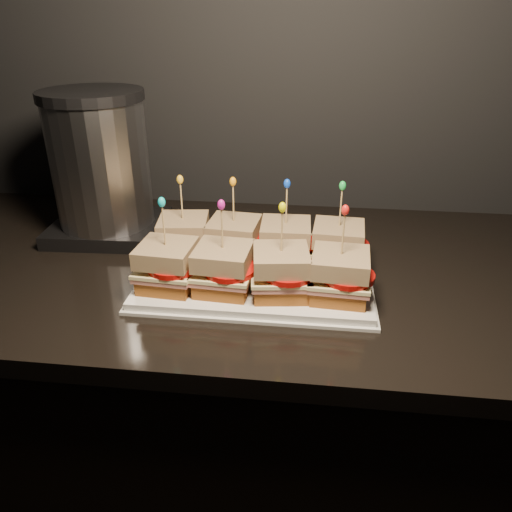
# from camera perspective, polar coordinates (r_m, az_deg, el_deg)

# --- Properties ---
(wall_back) EXTENTS (4.00, 0.04, 2.70)m
(wall_back) POSITION_cam_1_polar(r_m,az_deg,el_deg) (1.21, -7.59, 26.33)
(wall_back) COLOR black
(wall_back) RESTS_ON ground
(cabinet) EXTENTS (2.12, 0.63, 0.87)m
(cabinet) POSITION_cam_1_polar(r_m,az_deg,el_deg) (1.26, 12.23, -20.75)
(cabinet) COLOR black
(cabinet) RESTS_ON ground
(granite_slab) EXTENTS (2.16, 0.67, 0.03)m
(granite_slab) POSITION_cam_1_polar(r_m,az_deg,el_deg) (0.98, 14.75, -2.51)
(granite_slab) COLOR black
(granite_slab) RESTS_ON cabinet
(platter) EXTENTS (0.40, 0.25, 0.02)m
(platter) POSITION_cam_1_polar(r_m,az_deg,el_deg) (0.90, 0.00, -2.62)
(platter) COLOR white
(platter) RESTS_ON granite_slab
(platter_rim) EXTENTS (0.41, 0.26, 0.01)m
(platter_rim) POSITION_cam_1_polar(r_m,az_deg,el_deg) (0.90, 0.00, -2.96)
(platter_rim) COLOR white
(platter_rim) RESTS_ON granite_slab
(sandwich_0_bread_bot) EXTENTS (0.10, 0.10, 0.02)m
(sandwich_0_bread_bot) POSITION_cam_1_polar(r_m,az_deg,el_deg) (0.96, -8.11, 0.66)
(sandwich_0_bread_bot) COLOR brown
(sandwich_0_bread_bot) RESTS_ON platter
(sandwich_0_ham) EXTENTS (0.11, 0.10, 0.01)m
(sandwich_0_ham) POSITION_cam_1_polar(r_m,az_deg,el_deg) (0.96, -8.18, 1.53)
(sandwich_0_ham) COLOR #C36354
(sandwich_0_ham) RESTS_ON sandwich_0_bread_bot
(sandwich_0_cheese) EXTENTS (0.11, 0.11, 0.01)m
(sandwich_0_cheese) POSITION_cam_1_polar(r_m,az_deg,el_deg) (0.95, -8.20, 1.91)
(sandwich_0_cheese) COLOR #F2E69D
(sandwich_0_cheese) RESTS_ON sandwich_0_ham
(sandwich_0_tomato) EXTENTS (0.09, 0.09, 0.01)m
(sandwich_0_tomato) POSITION_cam_1_polar(r_m,az_deg,el_deg) (0.94, -7.61, 2.14)
(sandwich_0_tomato) COLOR #AC0D09
(sandwich_0_tomato) RESTS_ON sandwich_0_cheese
(sandwich_0_bread_top) EXTENTS (0.10, 0.10, 0.03)m
(sandwich_0_bread_top) POSITION_cam_1_polar(r_m,az_deg,el_deg) (0.94, -8.31, 3.42)
(sandwich_0_bread_top) COLOR #552912
(sandwich_0_bread_top) RESTS_ON sandwich_0_tomato
(sandwich_0_pick) EXTENTS (0.00, 0.00, 0.09)m
(sandwich_0_pick) POSITION_cam_1_polar(r_m,az_deg,el_deg) (0.92, -8.49, 5.99)
(sandwich_0_pick) COLOR tan
(sandwich_0_pick) RESTS_ON sandwich_0_bread_top
(sandwich_0_frill) EXTENTS (0.01, 0.01, 0.02)m
(sandwich_0_frill) POSITION_cam_1_polar(r_m,az_deg,el_deg) (0.91, -8.68, 8.64)
(sandwich_0_frill) COLOR yellow
(sandwich_0_frill) RESTS_ON sandwich_0_pick
(sandwich_1_bread_bot) EXTENTS (0.10, 0.10, 0.02)m
(sandwich_1_bread_bot) POSITION_cam_1_polar(r_m,az_deg,el_deg) (0.94, -2.48, 0.37)
(sandwich_1_bread_bot) COLOR brown
(sandwich_1_bread_bot) RESTS_ON platter
(sandwich_1_ham) EXTENTS (0.10, 0.10, 0.01)m
(sandwich_1_ham) POSITION_cam_1_polar(r_m,az_deg,el_deg) (0.94, -2.50, 1.25)
(sandwich_1_ham) COLOR #C36354
(sandwich_1_ham) RESTS_ON sandwich_1_bread_bot
(sandwich_1_cheese) EXTENTS (0.11, 0.10, 0.01)m
(sandwich_1_cheese) POSITION_cam_1_polar(r_m,az_deg,el_deg) (0.93, -2.50, 1.64)
(sandwich_1_cheese) COLOR #F2E69D
(sandwich_1_cheese) RESTS_ON sandwich_1_ham
(sandwich_1_tomato) EXTENTS (0.09, 0.09, 0.01)m
(sandwich_1_tomato) POSITION_cam_1_polar(r_m,az_deg,el_deg) (0.92, -1.84, 1.87)
(sandwich_1_tomato) COLOR #AC0D09
(sandwich_1_tomato) RESTS_ON sandwich_1_cheese
(sandwich_1_bread_top) EXTENTS (0.10, 0.10, 0.03)m
(sandwich_1_bread_top) POSITION_cam_1_polar(r_m,az_deg,el_deg) (0.92, -2.54, 3.17)
(sandwich_1_bread_top) COLOR #552912
(sandwich_1_bread_top) RESTS_ON sandwich_1_tomato
(sandwich_1_pick) EXTENTS (0.00, 0.00, 0.09)m
(sandwich_1_pick) POSITION_cam_1_polar(r_m,az_deg,el_deg) (0.90, -2.60, 5.79)
(sandwich_1_pick) COLOR tan
(sandwich_1_pick) RESTS_ON sandwich_1_bread_top
(sandwich_1_frill) EXTENTS (0.01, 0.01, 0.02)m
(sandwich_1_frill) POSITION_cam_1_polar(r_m,az_deg,el_deg) (0.89, -2.66, 8.50)
(sandwich_1_frill) COLOR orange
(sandwich_1_frill) RESTS_ON sandwich_1_pick
(sandwich_2_bread_bot) EXTENTS (0.09, 0.09, 0.02)m
(sandwich_2_bread_bot) POSITION_cam_1_polar(r_m,az_deg,el_deg) (0.93, 3.33, 0.06)
(sandwich_2_bread_bot) COLOR brown
(sandwich_2_bread_bot) RESTS_ON platter
(sandwich_2_ham) EXTENTS (0.10, 0.10, 0.01)m
(sandwich_2_ham) POSITION_cam_1_polar(r_m,az_deg,el_deg) (0.93, 3.36, 0.95)
(sandwich_2_ham) COLOR #C36354
(sandwich_2_ham) RESTS_ON sandwich_2_bread_bot
(sandwich_2_cheese) EXTENTS (0.10, 0.10, 0.01)m
(sandwich_2_cheese) POSITION_cam_1_polar(r_m,az_deg,el_deg) (0.92, 3.37, 1.34)
(sandwich_2_cheese) COLOR #F2E69D
(sandwich_2_cheese) RESTS_ON sandwich_2_ham
(sandwich_2_tomato) EXTENTS (0.09, 0.09, 0.01)m
(sandwich_2_tomato) POSITION_cam_1_polar(r_m,az_deg,el_deg) (0.91, 4.11, 1.57)
(sandwich_2_tomato) COLOR #AC0D09
(sandwich_2_tomato) RESTS_ON sandwich_2_cheese
(sandwich_2_bread_top) EXTENTS (0.09, 0.09, 0.03)m
(sandwich_2_bread_top) POSITION_cam_1_polar(r_m,az_deg,el_deg) (0.91, 3.41, 2.88)
(sandwich_2_bread_top) COLOR #552912
(sandwich_2_bread_top) RESTS_ON sandwich_2_tomato
(sandwich_2_pick) EXTENTS (0.00, 0.00, 0.09)m
(sandwich_2_pick) POSITION_cam_1_polar(r_m,az_deg,el_deg) (0.90, 3.49, 5.53)
(sandwich_2_pick) COLOR tan
(sandwich_2_pick) RESTS_ON sandwich_2_bread_top
(sandwich_2_frill) EXTENTS (0.01, 0.01, 0.02)m
(sandwich_2_frill) POSITION_cam_1_polar(r_m,az_deg,el_deg) (0.88, 3.57, 8.26)
(sandwich_2_frill) COLOR blue
(sandwich_2_frill) RESTS_ON sandwich_2_pick
(sandwich_3_bread_bot) EXTENTS (0.09, 0.09, 0.02)m
(sandwich_3_bread_bot) POSITION_cam_1_polar(r_m,az_deg,el_deg) (0.93, 9.20, -0.25)
(sandwich_3_bread_bot) COLOR brown
(sandwich_3_bread_bot) RESTS_ON platter
(sandwich_3_ham) EXTENTS (0.10, 0.10, 0.01)m
(sandwich_3_ham) POSITION_cam_1_polar(r_m,az_deg,el_deg) (0.93, 9.27, 0.64)
(sandwich_3_ham) COLOR #C36354
(sandwich_3_ham) RESTS_ON sandwich_3_bread_bot
(sandwich_3_cheese) EXTENTS (0.10, 0.10, 0.01)m
(sandwich_3_cheese) POSITION_cam_1_polar(r_m,az_deg,el_deg) (0.92, 9.30, 1.03)
(sandwich_3_cheese) COLOR #F2E69D
(sandwich_3_cheese) RESTS_ON sandwich_3_ham
(sandwich_3_tomato) EXTENTS (0.09, 0.09, 0.01)m
(sandwich_3_tomato) POSITION_cam_1_polar(r_m,az_deg,el_deg) (0.92, 10.09, 1.25)
(sandwich_3_tomato) COLOR #AC0D09
(sandwich_3_tomato) RESTS_ON sandwich_3_cheese
(sandwich_3_bread_top) EXTENTS (0.09, 0.09, 0.03)m
(sandwich_3_bread_top) POSITION_cam_1_polar(r_m,az_deg,el_deg) (0.91, 9.42, 2.56)
(sandwich_3_bread_top) COLOR #552912
(sandwich_3_bread_top) RESTS_ON sandwich_3_tomato
(sandwich_3_pick) EXTENTS (0.00, 0.00, 0.09)m
(sandwich_3_pick) POSITION_cam_1_polar(r_m,az_deg,el_deg) (0.90, 9.64, 5.20)
(sandwich_3_pick) COLOR tan
(sandwich_3_pick) RESTS_ON sandwich_3_bread_top
(sandwich_3_frill) EXTENTS (0.01, 0.01, 0.02)m
(sandwich_3_frill) POSITION_cam_1_polar(r_m,az_deg,el_deg) (0.88, 9.86, 7.93)
(sandwich_3_frill) COLOR green
(sandwich_3_frill) RESTS_ON sandwich_3_pick
(sandwich_4_bread_bot) EXTENTS (0.09, 0.09, 0.02)m
(sandwich_4_bread_bot) POSITION_cam_1_polar(r_m,az_deg,el_deg) (0.86, -9.95, -2.66)
(sandwich_4_bread_bot) COLOR brown
(sandwich_4_bread_bot) RESTS_ON platter
(sandwich_4_ham) EXTENTS (0.10, 0.10, 0.01)m
(sandwich_4_ham) POSITION_cam_1_polar(r_m,az_deg,el_deg) (0.86, -10.04, -1.72)
(sandwich_4_ham) COLOR #C36354
(sandwich_4_ham) RESTS_ON sandwich_4_bread_bot
(sandwich_4_cheese) EXTENTS (0.10, 0.10, 0.01)m
(sandwich_4_cheese) POSITION_cam_1_polar(r_m,az_deg,el_deg) (0.85, -10.08, -1.31)
(sandwich_4_cheese) COLOR #F2E69D
(sandwich_4_cheese) RESTS_ON sandwich_4_ham
(sandwich_4_tomato) EXTENTS (0.09, 0.09, 0.01)m
(sandwich_4_tomato) POSITION_cam_1_polar(r_m,az_deg,el_deg) (0.84, -9.44, -1.10)
(sandwich_4_tomato) COLOR #AC0D09
(sandwich_4_tomato) RESTS_ON sandwich_4_cheese
(sandwich_4_bread_top) EXTENTS (0.10, 0.10, 0.03)m
(sandwich_4_bread_top) POSITION_cam_1_polar(r_m,az_deg,el_deg) (0.84, -10.22, 0.32)
(sandwich_4_bread_top) COLOR #552912
(sandwich_4_bread_top) RESTS_ON sandwich_4_tomato
(sandwich_4_pick) EXTENTS (0.00, 0.00, 0.09)m
(sandwich_4_pick) POSITION_cam_1_polar(r_m,az_deg,el_deg) (0.82, -10.47, 3.14)
(sandwich_4_pick) COLOR tan
(sandwich_4_pick) RESTS_ON sandwich_4_bread_top
(sandwich_4_frill) EXTENTS (0.01, 0.01, 0.02)m
(sandwich_4_frill) POSITION_cam_1_polar(r_m,az_deg,el_deg) (0.81, -10.74, 6.07)
(sandwich_4_frill) COLOR #0EBFC0
(sandwich_4_frill) RESTS_ON sandwich_4_pick
(sandwich_5_bread_bot) EXTENTS (0.09, 0.09, 0.02)m
(sandwich_5_bread_bot) POSITION_cam_1_polar(r_m,az_deg,el_deg) (0.84, -3.69, -3.08)
(sandwich_5_bread_bot) COLOR brown
(sandwich_5_bread_bot) RESTS_ON platter
(sandwich_5_ham) EXTENTS (0.10, 0.10, 0.01)m
(sandwich_5_ham) POSITION_cam_1_polar(r_m,az_deg,el_deg) (0.84, -3.73, -2.12)
(sandwich_5_ham) COLOR #C36354
(sandwich_5_ham) RESTS_ON sandwich_5_bread_bot
(sandwich_5_cheese) EXTENTS (0.10, 0.10, 0.01)m
(sandwich_5_cheese) POSITION_cam_1_polar(r_m,az_deg,el_deg) (0.83, -3.74, -1.69)
(sandwich_5_cheese) COLOR #F2E69D
(sandwich_5_cheese) RESTS_ON sandwich_5_ham
(sandwich_5_tomato) EXTENTS (0.09, 0.09, 0.01)m
(sandwich_5_tomato) POSITION_cam_1_polar(r_m,az_deg,el_deg) (0.82, -3.01, -1.48)
(sandwich_5_tomato) COLOR #AC0D09
(sandwich_5_tomato) RESTS_ON sandwich_5_cheese
(sandwich_5_bread_top) EXTENTS (0.10, 0.10, 0.03)m
(sandwich_5_bread_top) POSITION_cam_1_polar(r_m,az_deg,el_deg) (0.82, -3.80, -0.02)
(sandwich_5_bread_top) COLOR #552912
(sandwich_5_bread_top) RESTS_ON sandwich_5_tomato
(sandwich_5_pick) EXTENTS (0.00, 0.00, 0.09)m
(sandwich_5_pick) POSITION_cam_1_polar(r_m,az_deg,el_deg) (0.80, -3.89, 2.87)
(sandwich_5_pick) COLOR tan
(sandwich_5_pick) RESTS_ON sandwich_5_bread_top
(sandwich_5_frill) EXTENTS (0.01, 0.01, 0.02)m
(sandwich_5_frill) POSITION_cam_1_polar(r_m,az_deg,el_deg) (0.78, -3.99, 5.88)
(sandwich_5_frill) COLOR #C81790
(sandwich_5_frill) RESTS_ON sandwich_5_pick
(sandwich_6_bread_bot) EXTENTS (0.10, 0.10, 0.02)m
(sandwich_6_bread_bot) POSITION_cam_1_polar(r_m,az_deg,el_deg) (0.83, 2.81, -3.47)
(sandwich_6_bread_bot) COLOR brown
(sandwich_6_bread_bot) RESTS_ON platter
(sandwich_6_ham) EXTENTS (0.11, 0.10, 0.01)m
(sandwich_6_ham) POSITION_cam_1_polar(r_m,az_deg,el_deg) (0.83, 2.83, -2.50)
(sandwich_6_ham) COLOR #C36354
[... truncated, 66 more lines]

